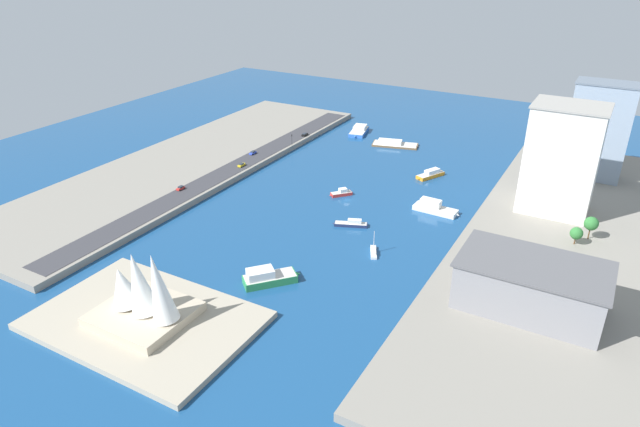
{
  "coord_description": "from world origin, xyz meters",
  "views": [
    {
      "loc": [
        -104.29,
        210.9,
        107.54
      ],
      "look_at": [
        -0.15,
        25.24,
        3.66
      ],
      "focal_mm": 31.47,
      "sensor_mm": 36.0,
      "label": 1
    }
  ],
  "objects_px": {
    "tower_tall_glass": "(599,131)",
    "opera_landmark": "(142,296)",
    "pickup_red": "(181,188)",
    "hatchback_blue": "(253,153)",
    "tugboat_red": "(341,193)",
    "catamaran_blue": "(359,130)",
    "patrol_launch_navy": "(352,224)",
    "traffic_light_waterfront": "(292,138)",
    "sailboat_small_white": "(374,252)",
    "hotel_broad_white": "(562,159)",
    "water_taxi_orange": "(431,174)",
    "ferry_green_doubledeck": "(268,277)",
    "warehouse_low_gray": "(531,285)",
    "ferry_white_commuter": "(434,208)",
    "taxi_yellow_cab": "(241,165)",
    "suv_black": "(305,134)",
    "barge_flat_brown": "(393,144)"
  },
  "relations": [
    {
      "from": "water_taxi_orange",
      "to": "warehouse_low_gray",
      "type": "bearing_deg",
      "value": 124.23
    },
    {
      "from": "tugboat_red",
      "to": "traffic_light_waterfront",
      "type": "bearing_deg",
      "value": -38.29
    },
    {
      "from": "tugboat_red",
      "to": "opera_landmark",
      "type": "distance_m",
      "value": 117.33
    },
    {
      "from": "catamaran_blue",
      "to": "pickup_red",
      "type": "relative_size",
      "value": 5.04
    },
    {
      "from": "sailboat_small_white",
      "to": "catamaran_blue",
      "type": "xyz_separation_m",
      "value": [
        69.5,
        -131.81,
        0.79
      ]
    },
    {
      "from": "pickup_red",
      "to": "hatchback_blue",
      "type": "bearing_deg",
      "value": -91.24
    },
    {
      "from": "water_taxi_orange",
      "to": "hatchback_blue",
      "type": "height_order",
      "value": "hatchback_blue"
    },
    {
      "from": "opera_landmark",
      "to": "suv_black",
      "type": "bearing_deg",
      "value": -74.9
    },
    {
      "from": "tower_tall_glass",
      "to": "traffic_light_waterfront",
      "type": "bearing_deg",
      "value": 12.24
    },
    {
      "from": "tugboat_red",
      "to": "tower_tall_glass",
      "type": "bearing_deg",
      "value": -142.73
    },
    {
      "from": "barge_flat_brown",
      "to": "suv_black",
      "type": "bearing_deg",
      "value": 18.86
    },
    {
      "from": "hotel_broad_white",
      "to": "opera_landmark",
      "type": "height_order",
      "value": "hotel_broad_white"
    },
    {
      "from": "patrol_launch_navy",
      "to": "barge_flat_brown",
      "type": "bearing_deg",
      "value": -76.75
    },
    {
      "from": "hotel_broad_white",
      "to": "pickup_red",
      "type": "height_order",
      "value": "hotel_broad_white"
    },
    {
      "from": "ferry_white_commuter",
      "to": "hotel_broad_white",
      "type": "xyz_separation_m",
      "value": [
        -45.43,
        -21.26,
        24.05
      ]
    },
    {
      "from": "tower_tall_glass",
      "to": "opera_landmark",
      "type": "height_order",
      "value": "tower_tall_glass"
    },
    {
      "from": "hatchback_blue",
      "to": "ferry_white_commuter",
      "type": "bearing_deg",
      "value": 172.14
    },
    {
      "from": "tugboat_red",
      "to": "warehouse_low_gray",
      "type": "distance_m",
      "value": 108.6
    },
    {
      "from": "tugboat_red",
      "to": "catamaran_blue",
      "type": "bearing_deg",
      "value": -69.29
    },
    {
      "from": "catamaran_blue",
      "to": "water_taxi_orange",
      "type": "distance_m",
      "value": 78.51
    },
    {
      "from": "ferry_green_doubledeck",
      "to": "traffic_light_waterfront",
      "type": "height_order",
      "value": "traffic_light_waterfront"
    },
    {
      "from": "traffic_light_waterfront",
      "to": "taxi_yellow_cab",
      "type": "bearing_deg",
      "value": 82.59
    },
    {
      "from": "tower_tall_glass",
      "to": "ferry_white_commuter",
      "type": "bearing_deg",
      "value": 52.13
    },
    {
      "from": "tugboat_red",
      "to": "hatchback_blue",
      "type": "xyz_separation_m",
      "value": [
        64.22,
        -19.27,
        2.59
      ]
    },
    {
      "from": "ferry_white_commuter",
      "to": "traffic_light_waterfront",
      "type": "relative_size",
      "value": 3.2
    },
    {
      "from": "water_taxi_orange",
      "to": "sailboat_small_white",
      "type": "bearing_deg",
      "value": 94.6
    },
    {
      "from": "ferry_green_doubledeck",
      "to": "opera_landmark",
      "type": "relative_size",
      "value": 0.65
    },
    {
      "from": "ferry_white_commuter",
      "to": "patrol_launch_navy",
      "type": "height_order",
      "value": "ferry_white_commuter"
    },
    {
      "from": "tugboat_red",
      "to": "taxi_yellow_cab",
      "type": "bearing_deg",
      "value": -1.43
    },
    {
      "from": "patrol_launch_navy",
      "to": "warehouse_low_gray",
      "type": "height_order",
      "value": "warehouse_low_gray"
    },
    {
      "from": "ferry_white_commuter",
      "to": "opera_landmark",
      "type": "xyz_separation_m",
      "value": [
        51.8,
        121.05,
        8.54
      ]
    },
    {
      "from": "water_taxi_orange",
      "to": "ferry_green_doubledeck",
      "type": "distance_m",
      "value": 122.43
    },
    {
      "from": "catamaran_blue",
      "to": "opera_landmark",
      "type": "bearing_deg",
      "value": 97.12
    },
    {
      "from": "tower_tall_glass",
      "to": "hatchback_blue",
      "type": "xyz_separation_m",
      "value": [
        162.91,
        55.84,
        -22.22
      ]
    },
    {
      "from": "sailboat_small_white",
      "to": "opera_landmark",
      "type": "xyz_separation_m",
      "value": [
        43.76,
        74.43,
        9.63
      ]
    },
    {
      "from": "water_taxi_orange",
      "to": "patrol_launch_navy",
      "type": "height_order",
      "value": "water_taxi_orange"
    },
    {
      "from": "tower_tall_glass",
      "to": "suv_black",
      "type": "xyz_separation_m",
      "value": [
        154.68,
        14.37,
        -22.25
      ]
    },
    {
      "from": "catamaran_blue",
      "to": "ferry_green_doubledeck",
      "type": "xyz_separation_m",
      "value": [
        -45.94,
        168.52,
        0.7
      ]
    },
    {
      "from": "ferry_white_commuter",
      "to": "tower_tall_glass",
      "type": "height_order",
      "value": "tower_tall_glass"
    },
    {
      "from": "water_taxi_orange",
      "to": "hotel_broad_white",
      "type": "distance_m",
      "value": 67.16
    },
    {
      "from": "tugboat_red",
      "to": "pickup_red",
      "type": "relative_size",
      "value": 2.3
    },
    {
      "from": "catamaran_blue",
      "to": "opera_landmark",
      "type": "distance_m",
      "value": 208.02
    },
    {
      "from": "patrol_launch_navy",
      "to": "water_taxi_orange",
      "type": "bearing_deg",
      "value": -98.95
    },
    {
      "from": "pickup_red",
      "to": "patrol_launch_navy",
      "type": "bearing_deg",
      "value": -172.51
    },
    {
      "from": "sailboat_small_white",
      "to": "opera_landmark",
      "type": "distance_m",
      "value": 86.87
    },
    {
      "from": "barge_flat_brown",
      "to": "taxi_yellow_cab",
      "type": "bearing_deg",
      "value": 55.51
    },
    {
      "from": "sailboat_small_white",
      "to": "hotel_broad_white",
      "type": "bearing_deg",
      "value": -128.23
    },
    {
      "from": "ferry_white_commuter",
      "to": "suv_black",
      "type": "relative_size",
      "value": 4.2
    },
    {
      "from": "catamaran_blue",
      "to": "water_taxi_orange",
      "type": "relative_size",
      "value": 1.29
    },
    {
      "from": "patrol_launch_navy",
      "to": "tugboat_red",
      "type": "relative_size",
      "value": 1.47
    }
  ]
}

